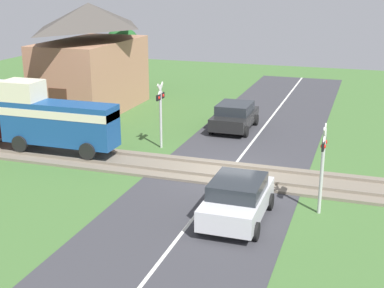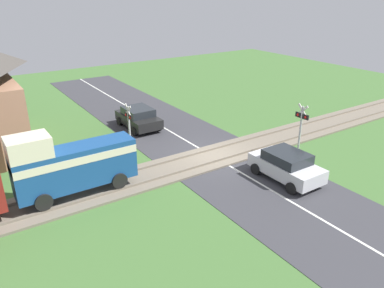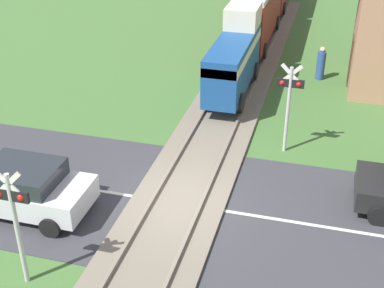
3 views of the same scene
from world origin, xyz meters
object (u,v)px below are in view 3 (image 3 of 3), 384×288
at_px(train, 263,5).
at_px(crossing_signal_west_approach, 14,213).
at_px(pedestrian_by_station, 321,64).
at_px(car_near_crossing, 24,188).
at_px(crossing_signal_east_approach, 289,97).

xyz_separation_m(train, crossing_signal_west_approach, (-2.65, -19.99, 0.15)).
xyz_separation_m(train, pedestrian_by_station, (3.43, -4.97, -1.20)).
distance_m(train, car_near_crossing, 17.93).
xyz_separation_m(car_near_crossing, crossing_signal_east_approach, (6.79, 5.46, 1.26)).
relative_size(crossing_signal_west_approach, pedestrian_by_station, 2.11).
bearing_deg(train, pedestrian_by_station, -55.38).
bearing_deg(car_near_crossing, crossing_signal_east_approach, 38.81).
relative_size(car_near_crossing, crossing_signal_west_approach, 1.19).
height_order(crossing_signal_west_approach, crossing_signal_east_approach, same).
xyz_separation_m(car_near_crossing, crossing_signal_west_approach, (1.48, -2.58, 1.26)).
bearing_deg(crossing_signal_west_approach, train, 82.44).
relative_size(car_near_crossing, pedestrian_by_station, 2.51).
distance_m(train, pedestrian_by_station, 6.15).
xyz_separation_m(crossing_signal_west_approach, pedestrian_by_station, (6.08, 15.02, -1.35)).
bearing_deg(train, crossing_signal_east_approach, -77.48).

